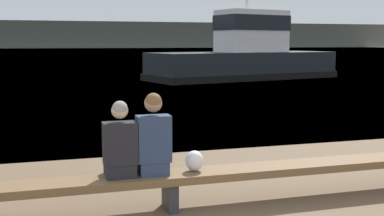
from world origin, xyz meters
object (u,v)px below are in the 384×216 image
object	(u,v)px
shopping_bag	(194,161)
bench_main	(170,179)
person_left	(120,145)
person_right	(153,139)
tugboat_red	(246,57)

from	to	relation	value
shopping_bag	bench_main	bearing A→B (deg)	-175.98
bench_main	person_left	xyz separation A→B (m)	(-0.59, 0.01, 0.45)
bench_main	shopping_bag	size ratio (longest dim) A/B	32.39
person_right	tugboat_red	xyz separation A→B (m)	(9.16, 19.16, 0.30)
person_right	shopping_bag	xyz separation A→B (m)	(0.51, 0.02, -0.30)
bench_main	person_right	xyz separation A→B (m)	(-0.20, 0.00, 0.50)
shopping_bag	person_left	bearing A→B (deg)	-178.99
bench_main	person_left	size ratio (longest dim) A/B	9.11
bench_main	tugboat_red	distance (m)	21.17
bench_main	tugboat_red	bearing A→B (deg)	64.93
shopping_bag	tugboat_red	bearing A→B (deg)	65.68
person_left	bench_main	bearing A→B (deg)	-0.60
person_right	tugboat_red	size ratio (longest dim) A/B	0.09
person_left	shopping_bag	size ratio (longest dim) A/B	3.56
person_left	shopping_bag	bearing A→B (deg)	1.01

